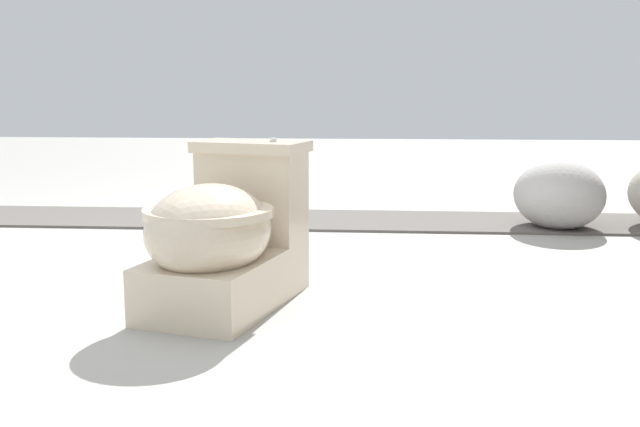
# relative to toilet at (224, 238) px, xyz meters

# --- Properties ---
(ground_plane) EXTENTS (14.00, 14.00, 0.00)m
(ground_plane) POSITION_rel_toilet_xyz_m (-0.17, -0.26, -0.22)
(ground_plane) COLOR #A8A59E
(gravel_strip) EXTENTS (0.56, 8.00, 0.01)m
(gravel_strip) POSITION_rel_toilet_xyz_m (-1.49, 0.24, -0.21)
(gravel_strip) COLOR #605B56
(gravel_strip) RESTS_ON ground
(toilet) EXTENTS (0.71, 0.53, 0.52)m
(toilet) POSITION_rel_toilet_xyz_m (0.00, 0.00, 0.00)
(toilet) COLOR beige
(toilet) RESTS_ON ground
(boulder_near) EXTENTS (0.59, 0.57, 0.33)m
(boulder_near) POSITION_rel_toilet_xyz_m (-1.36, 1.35, -0.05)
(boulder_near) COLOR #B7B2AD
(boulder_near) RESTS_ON ground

